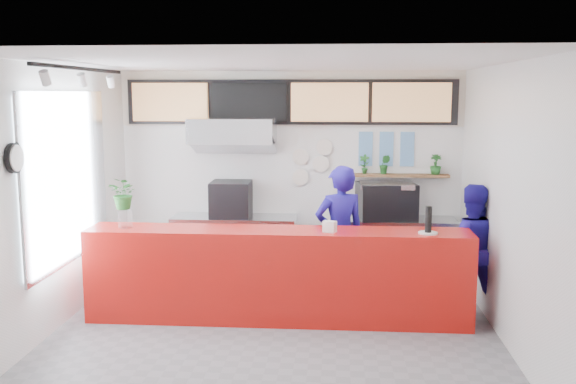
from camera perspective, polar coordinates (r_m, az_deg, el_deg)
The scene contains 45 objects.
floor at distance 7.43m, azimuth -1.20°, elevation -12.34°, with size 5.00×5.00×0.00m, color slate.
ceiling at distance 6.94m, azimuth -1.28°, elevation 11.45°, with size 5.00×5.00×0.00m, color silver.
wall_back at distance 9.50m, azimuth 0.22°, elevation 1.65°, with size 5.00×5.00×0.00m, color white.
wall_left at distance 7.69m, azimuth -20.13°, elevation -0.57°, with size 5.00×5.00×0.00m, color white.
wall_right at distance 7.23m, azimuth 18.88°, elevation -1.06°, with size 5.00×5.00×0.00m, color white.
service_counter at distance 7.63m, azimuth -0.93°, elevation -7.40°, with size 4.50×0.60×1.10m, color #AF110C.
cream_band at distance 9.42m, azimuth 0.22°, elevation 8.30°, with size 5.00×0.02×0.80m, color beige.
prep_bench at distance 9.48m, azimuth -4.76°, elevation -4.84°, with size 1.80×0.60×0.90m, color #B2B5BA.
panini_oven at distance 9.35m, azimuth -5.09°, elevation -0.62°, with size 0.57×0.57×0.51m, color black.
extraction_hood at distance 9.18m, azimuth -4.94°, elevation 5.45°, with size 1.20×0.70×0.35m, color #B2B5BA.
hood_lip at distance 9.20m, azimuth -4.93°, elevation 4.21°, with size 1.20×0.70×0.08m, color #B2B5BA.
right_bench at distance 9.40m, azimuth 9.27°, elevation -5.04°, with size 1.80×0.60×0.90m, color #B2B5BA.
espresso_machine at distance 9.25m, azimuth 8.72°, elevation -0.79°, with size 0.80×0.57×0.51m, color black.
espresso_tray at distance 9.22m, azimuth 8.75°, elevation 0.61°, with size 0.75×0.52×0.07m, color #A1A2A8.
herb_shelf at distance 9.42m, azimuth 9.93°, elevation 1.46°, with size 1.40×0.18×0.04m, color brown.
menu_board_far_left at distance 9.59m, azimuth -10.42°, elevation 7.87°, with size 1.10×0.10×0.55m, color tan.
menu_board_mid_left at distance 9.37m, azimuth -3.47°, elevation 7.98°, with size 1.10×0.10×0.55m, color black.
menu_board_mid_right at distance 9.28m, azimuth 3.71°, elevation 7.97°, with size 1.10×0.10×0.55m, color tan.
menu_board_far_right at distance 9.34m, azimuth 10.91°, elevation 7.84°, with size 1.10×0.10×0.55m, color tan.
soffit at distance 9.39m, azimuth 0.20°, elevation 8.00°, with size 4.80×0.04×0.65m, color black.
window_pane at distance 7.92m, azimuth -19.12°, elevation 1.21°, with size 0.04×2.20×1.90m, color silver.
window_frame at distance 7.91m, azimuth -18.99°, elevation 1.20°, with size 0.03×2.30×2.00m, color #B2B5BA.
wall_clock_rim at distance 6.80m, azimuth -23.18°, elevation 2.79°, with size 0.30×0.30×0.05m, color black.
wall_clock_face at distance 6.78m, azimuth -22.96°, elevation 2.79°, with size 0.26×0.26×0.02m, color white.
track_rail at distance 7.44m, azimuth -17.87°, elevation 10.39°, with size 0.05×2.40×0.04m, color black.
dec_plate_a at distance 9.43m, azimuth 1.12°, elevation 3.13°, with size 0.24×0.24×0.03m, color silver.
dec_plate_b at distance 9.43m, azimuth 2.94°, elevation 2.51°, with size 0.24×0.24×0.03m, color silver.
dec_plate_c at distance 9.46m, azimuth 1.11°, elevation 1.32°, with size 0.24×0.24×0.03m, color silver.
dec_plate_d at distance 9.40m, azimuth 3.25°, elevation 4.02°, with size 0.24×0.24×0.03m, color silver.
photo_frame_a at distance 9.41m, azimuth 6.92°, elevation 4.58°, with size 0.20×0.02×0.25m, color #598CBF.
photo_frame_b at distance 9.43m, azimuth 8.75°, elevation 4.55°, with size 0.20×0.02×0.25m, color #598CBF.
photo_frame_c at distance 9.46m, azimuth 10.57°, elevation 4.52°, with size 0.20×0.02×0.25m, color #598CBF.
photo_frame_d at distance 9.44m, azimuth 6.90°, elevation 3.07°, with size 0.20×0.02×0.25m, color #598CBF.
photo_frame_e at distance 9.45m, azimuth 8.72°, elevation 3.04°, with size 0.20×0.02×0.25m, color #598CBF.
photo_frame_f at distance 9.48m, azimuth 10.53°, elevation 3.01°, with size 0.20×0.02×0.25m, color #598CBF.
staff_center at distance 8.14m, azimuth 4.61°, elevation -3.90°, with size 0.65×0.43×1.79m, color navy.
staff_right at distance 8.21m, azimuth 15.90°, elevation -4.82°, with size 0.77×0.60×1.59m, color navy.
herb_a at distance 9.36m, azimuth 6.80°, elevation 2.49°, with size 0.15×0.10×0.28m, color #205C21.
herb_b at distance 9.38m, azimuth 8.60°, elevation 2.44°, with size 0.15×0.12×0.28m, color #205C21.
herb_d at distance 9.46m, azimuth 12.99°, elevation 2.41°, with size 0.16×0.15×0.29m, color #205C21.
glass_vase at distance 7.84m, azimuth -14.27°, elevation -2.33°, with size 0.17×0.17×0.21m, color silver.
basil_vase at distance 7.79m, azimuth -14.35°, elevation -0.12°, with size 0.34×0.30×0.38m, color #205C21.
napkin_holder at distance 7.37m, azimuth 3.72°, elevation -3.09°, with size 0.15×0.09×0.13m, color silver.
white_plate at distance 7.46m, azimuth 12.34°, elevation -3.57°, with size 0.22×0.22×0.02m, color silver.
pepper_mill at distance 7.42m, azimuth 12.38°, elevation -2.39°, with size 0.07×0.07×0.30m, color black.
Camera 1 is at (0.67, -6.90, 2.67)m, focal length 40.00 mm.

